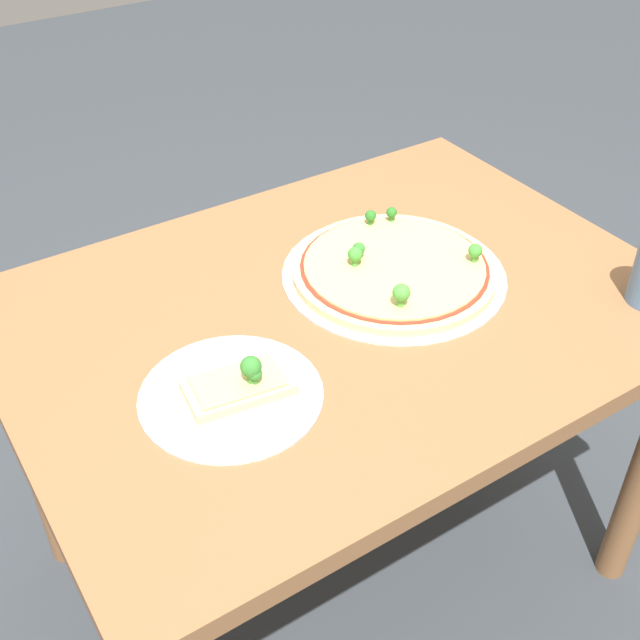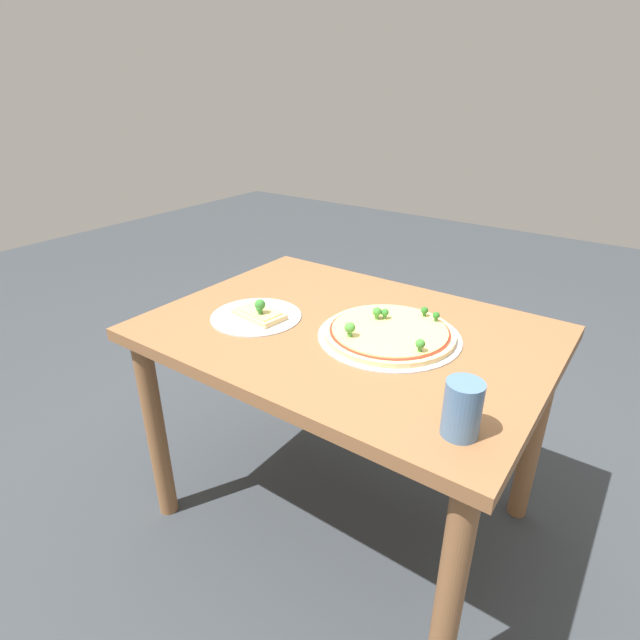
{
  "view_description": "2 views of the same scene",
  "coord_description": "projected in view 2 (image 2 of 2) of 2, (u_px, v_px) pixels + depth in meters",
  "views": [
    {
      "loc": [
        -0.6,
        -0.87,
        1.5
      ],
      "look_at": [
        -0.07,
        -0.04,
        0.72
      ],
      "focal_mm": 45.0,
      "sensor_mm": 36.0,
      "label": 1
    },
    {
      "loc": [
        0.67,
        -1.07,
        1.32
      ],
      "look_at": [
        -0.07,
        -0.04,
        0.72
      ],
      "focal_mm": 28.0,
      "sensor_mm": 36.0,
      "label": 2
    }
  ],
  "objects": [
    {
      "name": "drinking_cup",
      "position": [
        462.0,
        409.0,
        0.96
      ],
      "size": [
        0.07,
        0.07,
        0.12
      ],
      "primitive_type": "cylinder",
      "color": "#4C7099",
      "rests_on": "dining_table"
    },
    {
      "name": "pizza_tray_whole",
      "position": [
        389.0,
        333.0,
        1.35
      ],
      "size": [
        0.39,
        0.39,
        0.06
      ],
      "color": "silver",
      "rests_on": "dining_table"
    },
    {
      "name": "dining_table",
      "position": [
        346.0,
        358.0,
        1.45
      ],
      "size": [
        1.09,
        0.8,
        0.7
      ],
      "color": "brown",
      "rests_on": "ground_plane"
    },
    {
      "name": "pizza_tray_slice",
      "position": [
        258.0,
        314.0,
        1.46
      ],
      "size": [
        0.27,
        0.27,
        0.07
      ],
      "color": "silver",
      "rests_on": "dining_table"
    },
    {
      "name": "ground_plane",
      "position": [
        342.0,
        510.0,
        1.71
      ],
      "size": [
        8.0,
        8.0,
        0.0
      ],
      "primitive_type": "plane",
      "color": "#33383D"
    }
  ]
}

